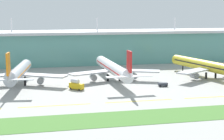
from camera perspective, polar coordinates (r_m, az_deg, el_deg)
The scene contains 12 objects.
ground_plane at distance 165.23m, azimuth 4.01°, elevation -3.78°, with size 600.00×600.00×0.00m, color #9E9E99.
terminal_building at distance 262.95m, azimuth -2.47°, elevation 3.55°, with size 288.00×34.00×31.51m.
airliner_near at distance 190.66m, azimuth -13.95°, elevation -0.33°, with size 48.32×59.87×18.90m.
airliner_middle at distance 197.17m, azimuth 0.16°, elevation 0.25°, with size 48.80×70.36×18.90m.
airliner_far at distance 210.80m, azimuth 14.51°, elevation 0.53°, with size 47.76×71.00×18.90m.
taxiway_stripe_mid_west at distance 148.28m, azimuth -8.64°, elevation -5.35°, with size 28.00×0.70×0.04m, color yellow.
taxiway_stripe_centre at distance 154.29m, azimuth 4.10°, elevation -4.70°, with size 28.00×0.70×0.04m, color yellow.
taxiway_stripe_mid_east at distance 167.14m, azimuth 15.35°, elevation -3.93°, with size 28.00×0.70×0.04m, color yellow.
grass_verge at distance 134.53m, azimuth 8.14°, elevation -6.83°, with size 300.00×18.00×0.10m, color #477A33.
fuel_truck at distance 176.22m, azimuth -5.44°, elevation -2.24°, with size 6.81×7.04×4.95m.
pushback_tug at distance 184.50m, azimuth 7.70°, elevation -2.14°, with size 4.60×2.87×1.85m.
baggage_cart at distance 177.90m, azimuth -4.70°, elevation -2.45°, with size 2.18×3.70×2.48m.
Camera 1 is at (-46.74, -154.19, 36.65)m, focal length 60.46 mm.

